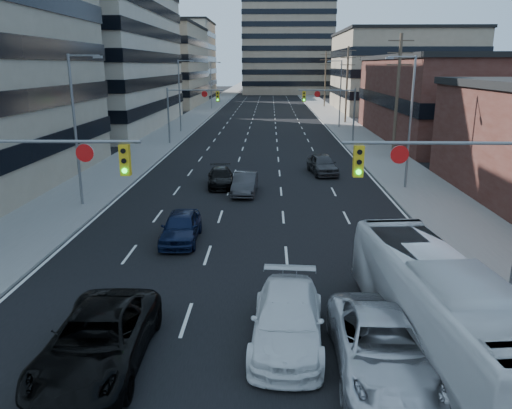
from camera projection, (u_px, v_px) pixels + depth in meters
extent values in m
cube|color=black|center=(267.00, 97.00, 136.29)|extent=(18.00, 300.00, 0.02)
cube|color=slate|center=(225.00, 96.00, 136.58)|extent=(5.00, 300.00, 0.15)
cube|color=slate|center=(309.00, 97.00, 135.96)|extent=(5.00, 300.00, 0.15)
cube|color=#ADA089|center=(59.00, 21.00, 65.86)|extent=(26.00, 34.00, 28.00)
cube|color=gray|center=(153.00, 67.00, 105.90)|extent=(20.00, 30.00, 16.00)
cube|color=#472119|center=(470.00, 100.00, 57.43)|extent=(20.00, 30.00, 9.00)
cube|color=gray|center=(398.00, 73.00, 93.30)|extent=(22.00, 28.00, 14.00)
cube|color=#ADA089|center=(170.00, 59.00, 143.97)|extent=(24.00, 24.00, 20.00)
cube|color=gray|center=(386.00, 74.00, 133.81)|extent=(22.00, 22.00, 12.00)
cylinder|color=slate|center=(49.00, 141.00, 17.48)|extent=(6.50, 0.12, 0.12)
cube|color=gold|center=(125.00, 160.00, 17.59)|extent=(0.35, 0.28, 1.10)
cylinder|color=black|center=(123.00, 151.00, 17.34)|extent=(0.18, 0.06, 0.18)
cylinder|color=black|center=(124.00, 161.00, 17.43)|extent=(0.18, 0.06, 0.18)
cylinder|color=#0CE526|center=(125.00, 171.00, 17.53)|extent=(0.18, 0.06, 0.18)
cylinder|color=white|center=(85.00, 153.00, 17.53)|extent=(0.64, 0.06, 0.64)
cylinder|color=slate|center=(437.00, 143.00, 17.12)|extent=(6.50, 0.12, 0.12)
cube|color=gold|center=(358.00, 161.00, 17.37)|extent=(0.35, 0.28, 1.10)
cylinder|color=black|center=(360.00, 152.00, 17.12)|extent=(0.18, 0.06, 0.18)
cylinder|color=black|center=(359.00, 162.00, 17.21)|extent=(0.18, 0.06, 0.18)
cylinder|color=#0CE526|center=(359.00, 172.00, 17.31)|extent=(0.18, 0.06, 0.18)
cylinder|color=white|center=(400.00, 155.00, 17.23)|extent=(0.64, 0.06, 0.64)
cylinder|color=slate|center=(168.00, 117.00, 53.94)|extent=(0.18, 0.18, 6.00)
cylinder|color=slate|center=(195.00, 90.00, 53.10)|extent=(6.00, 0.12, 0.12)
cube|color=gold|center=(218.00, 96.00, 53.21)|extent=(0.35, 0.28, 1.10)
cylinder|color=black|center=(218.00, 93.00, 52.96)|extent=(0.18, 0.06, 0.18)
cylinder|color=black|center=(218.00, 96.00, 53.06)|extent=(0.18, 0.06, 0.18)
cylinder|color=#0CE526|center=(218.00, 100.00, 53.15)|extent=(0.18, 0.06, 0.18)
cylinder|color=white|center=(205.00, 94.00, 53.15)|extent=(0.64, 0.06, 0.64)
cylinder|color=slate|center=(354.00, 117.00, 53.40)|extent=(0.18, 0.18, 6.00)
cylinder|color=slate|center=(327.00, 90.00, 52.72)|extent=(6.00, 0.12, 0.12)
cube|color=gold|center=(304.00, 97.00, 52.96)|extent=(0.35, 0.28, 1.10)
cylinder|color=black|center=(304.00, 93.00, 52.72)|extent=(0.18, 0.06, 0.18)
cylinder|color=black|center=(304.00, 97.00, 52.81)|extent=(0.18, 0.06, 0.18)
cylinder|color=#0CE526|center=(304.00, 100.00, 52.90)|extent=(0.18, 0.06, 0.18)
cylinder|color=white|center=(317.00, 94.00, 52.83)|extent=(0.64, 0.06, 0.64)
cylinder|color=#4C3D2D|center=(397.00, 99.00, 44.00)|extent=(0.28, 0.28, 11.00)
cube|color=#4C3D2D|center=(401.00, 41.00, 42.68)|extent=(2.20, 0.10, 0.10)
cube|color=#4C3D2D|center=(400.00, 53.00, 42.95)|extent=(2.20, 0.10, 0.10)
cube|color=#4C3D2D|center=(399.00, 65.00, 43.22)|extent=(2.20, 0.10, 0.10)
cylinder|color=#4C3D2D|center=(347.00, 85.00, 72.88)|extent=(0.28, 0.28, 11.00)
cube|color=#4C3D2D|center=(348.00, 50.00, 71.55)|extent=(2.20, 0.10, 0.10)
cube|color=#4C3D2D|center=(348.00, 58.00, 71.82)|extent=(2.20, 0.10, 0.10)
cube|color=#4C3D2D|center=(348.00, 65.00, 72.09)|extent=(2.20, 0.10, 0.10)
cylinder|color=#4C3D2D|center=(325.00, 80.00, 101.75)|extent=(0.28, 0.28, 11.00)
cube|color=#4C3D2D|center=(326.00, 55.00, 100.43)|extent=(2.20, 0.10, 0.10)
cube|color=#4C3D2D|center=(326.00, 60.00, 100.70)|extent=(2.20, 0.10, 0.10)
cube|color=#4C3D2D|center=(326.00, 65.00, 100.97)|extent=(2.20, 0.10, 0.10)
cylinder|color=slate|center=(76.00, 133.00, 29.48)|extent=(0.16, 0.16, 9.00)
cylinder|color=slate|center=(84.00, 56.00, 28.27)|extent=(1.80, 0.10, 0.10)
cube|color=slate|center=(98.00, 57.00, 28.27)|extent=(0.50, 0.22, 0.14)
cylinder|color=slate|center=(180.00, 97.00, 63.17)|extent=(0.16, 0.16, 9.00)
cylinder|color=slate|center=(185.00, 61.00, 61.96)|extent=(1.80, 0.10, 0.10)
cube|color=slate|center=(192.00, 61.00, 61.96)|extent=(0.50, 0.22, 0.14)
cylinder|color=slate|center=(211.00, 86.00, 96.86)|extent=(0.16, 0.16, 9.00)
cylinder|color=slate|center=(215.00, 62.00, 95.65)|extent=(1.80, 0.10, 0.10)
cube|color=slate|center=(219.00, 63.00, 95.65)|extent=(0.50, 0.22, 0.14)
cylinder|color=slate|center=(410.00, 124.00, 33.73)|extent=(0.16, 0.16, 9.00)
cylinder|color=slate|center=(402.00, 57.00, 32.57)|extent=(1.80, 0.10, 0.10)
cube|color=slate|center=(389.00, 58.00, 32.61)|extent=(0.50, 0.22, 0.14)
cylinder|color=slate|center=(340.00, 95.00, 67.42)|extent=(0.16, 0.16, 9.00)
cylinder|color=slate|center=(335.00, 61.00, 66.25)|extent=(1.80, 0.10, 0.10)
cube|color=slate|center=(329.00, 62.00, 66.30)|extent=(0.50, 0.22, 0.14)
imported|color=black|center=(98.00, 340.00, 14.21)|extent=(2.79, 5.89, 1.63)
imported|color=white|center=(288.00, 319.00, 15.45)|extent=(2.51, 5.50, 1.56)
imported|color=silver|center=(383.00, 346.00, 13.95)|extent=(2.77, 5.84, 1.61)
imported|color=white|center=(441.00, 308.00, 14.72)|extent=(3.57, 10.64, 2.91)
imported|color=black|center=(181.00, 227.00, 24.41)|extent=(1.84, 4.38, 1.48)
imported|color=#2D2D2F|center=(245.00, 183.00, 33.49)|extent=(1.68, 4.34, 1.41)
imported|color=black|center=(221.00, 178.00, 35.56)|extent=(2.24, 4.59, 1.28)
imported|color=#343436|center=(322.00, 164.00, 39.61)|extent=(2.49, 4.86, 1.58)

